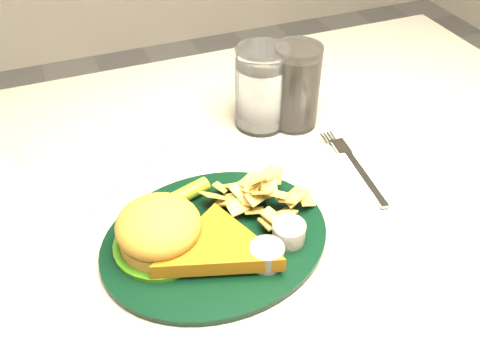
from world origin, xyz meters
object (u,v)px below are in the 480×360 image
object	(u,v)px
dinner_plate	(215,223)
water_glass	(261,88)
cola_glass	(296,87)
fork_napkin	(362,175)
table	(242,336)

from	to	relation	value
dinner_plate	water_glass	world-z (taller)	water_glass
cola_glass	fork_napkin	size ratio (longest dim) A/B	0.85
water_glass	cola_glass	distance (m)	0.05
cola_glass	fork_napkin	bearing A→B (deg)	-79.70
table	dinner_plate	size ratio (longest dim) A/B	4.12
water_glass	fork_napkin	xyz separation A→B (m)	(0.08, -0.18, -0.06)
water_glass	fork_napkin	size ratio (longest dim) A/B	0.82
dinner_plate	water_glass	xyz separation A→B (m)	(0.16, 0.22, 0.03)
dinner_plate	fork_napkin	size ratio (longest dim) A/B	1.82
table	water_glass	size ratio (longest dim) A/B	9.13
table	cola_glass	bearing A→B (deg)	39.75
water_glass	cola_glass	bearing A→B (deg)	-20.41
table	fork_napkin	bearing A→B (deg)	-17.18
dinner_plate	table	bearing A→B (deg)	43.87
water_glass	fork_napkin	bearing A→B (deg)	-66.10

